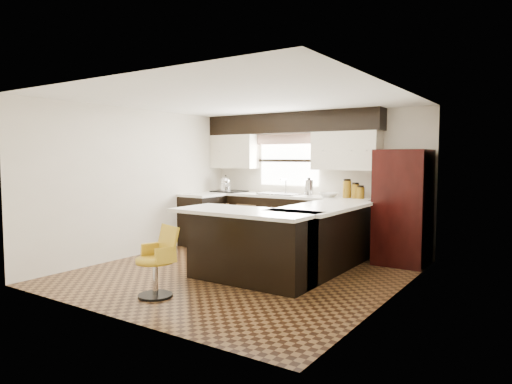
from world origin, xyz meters
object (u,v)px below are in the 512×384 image
Objects in this scene: peninsula_long at (320,240)px; peninsula_return at (250,248)px; bar_chair at (155,262)px; refrigerator at (403,207)px.

peninsula_long is 1.18× the size of peninsula_return.
peninsula_long is 2.37m from bar_chair.
bar_chair is at bearing -120.27° from refrigerator.
peninsula_return is 2.54m from refrigerator.
refrigerator is 2.11× the size of bar_chair.
refrigerator reaches higher than bar_chair.
peninsula_long is 1.13× the size of refrigerator.
peninsula_return is at bearing -122.25° from refrigerator.
peninsula_return is at bearing 82.38° from bar_chair.
peninsula_long is 1.46m from refrigerator.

